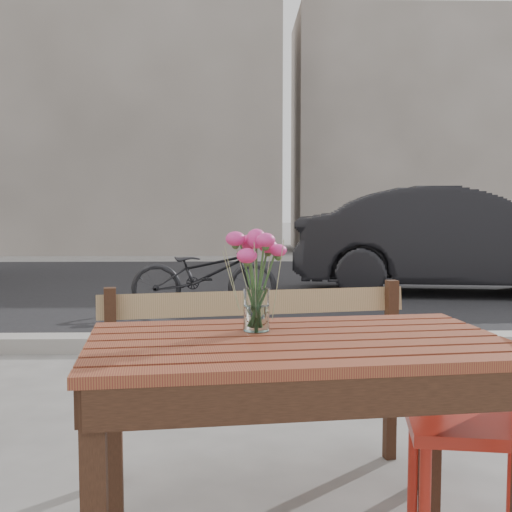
% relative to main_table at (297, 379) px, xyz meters
% --- Properties ---
extents(street, '(30.00, 8.12, 0.12)m').
position_rel_main_table_xyz_m(street, '(-0.22, 5.23, -0.60)').
color(street, black).
rests_on(street, ground).
extents(backdrop_buildings, '(15.50, 4.00, 8.00)m').
position_rel_main_table_xyz_m(backdrop_buildings, '(-0.05, 14.56, 2.97)').
color(backdrop_buildings, gray).
rests_on(backdrop_buildings, ground).
extents(main_table, '(1.31, 0.86, 0.76)m').
position_rel_main_table_xyz_m(main_table, '(0.00, 0.00, 0.00)').
color(main_table, maroon).
rests_on(main_table, ground).
extents(main_bench, '(1.39, 0.64, 0.83)m').
position_rel_main_table_xyz_m(main_bench, '(-0.08, 0.77, -0.13)').
color(main_bench, '#987C4E').
rests_on(main_bench, ground).
extents(red_chair, '(0.49, 0.49, 0.87)m').
position_rel_main_table_xyz_m(red_chair, '(0.68, 0.16, -0.13)').
color(red_chair, red).
rests_on(red_chair, ground).
extents(main_vase, '(0.17, 0.17, 0.32)m').
position_rel_main_table_xyz_m(main_vase, '(-0.12, 0.11, 0.32)').
color(main_vase, white).
rests_on(main_vase, main_table).
extents(parked_car, '(4.34, 1.97, 1.38)m').
position_rel_main_table_xyz_m(parked_car, '(2.64, 6.40, 0.06)').
color(parked_car, black).
rests_on(parked_car, ground).
extents(bicycle, '(1.59, 0.66, 0.82)m').
position_rel_main_table_xyz_m(bicycle, '(-0.56, 4.99, -0.22)').
color(bicycle, black).
rests_on(bicycle, ground).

